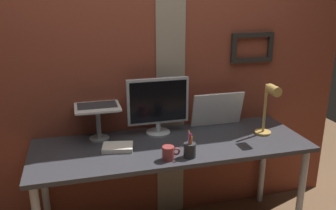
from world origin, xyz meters
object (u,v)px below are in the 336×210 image
object	(u,v)px
whiteboard_panel	(218,109)
pen_cup	(190,150)
monitor	(158,103)
laptop	(96,97)
coffee_mug	(169,153)
desk_lamp	(269,104)

from	to	relation	value
whiteboard_panel	pen_cup	size ratio (longest dim) A/B	2.28
monitor	laptop	xyz separation A→B (m)	(-0.43, 0.07, 0.06)
whiteboard_panel	pen_cup	world-z (taller)	whiteboard_panel
monitor	coffee_mug	world-z (taller)	monitor
monitor	laptop	size ratio (longest dim) A/B	1.46
monitor	pen_cup	xyz separation A→B (m)	(0.10, -0.44, -0.18)
whiteboard_panel	desk_lamp	size ratio (longest dim) A/B	1.04
laptop	coffee_mug	bearing A→B (deg)	-52.18
laptop	whiteboard_panel	distance (m)	0.93
monitor	desk_lamp	size ratio (longest dim) A/B	1.16
pen_cup	coffee_mug	world-z (taller)	pen_cup
desk_lamp	coffee_mug	xyz separation A→B (m)	(-0.79, -0.18, -0.20)
whiteboard_panel	pen_cup	bearing A→B (deg)	-129.08
whiteboard_panel	coffee_mug	xyz separation A→B (m)	(-0.52, -0.47, -0.09)
laptop	desk_lamp	distance (m)	1.23
whiteboard_panel	coffee_mug	bearing A→B (deg)	-137.79
monitor	whiteboard_panel	size ratio (longest dim) A/B	1.11
monitor	pen_cup	distance (m)	0.49
laptop	monitor	bearing A→B (deg)	-9.38
whiteboard_panel	pen_cup	xyz separation A→B (m)	(-0.38, -0.47, -0.08)
desk_lamp	pen_cup	size ratio (longest dim) A/B	2.19
laptop	whiteboard_panel	world-z (taller)	laptop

